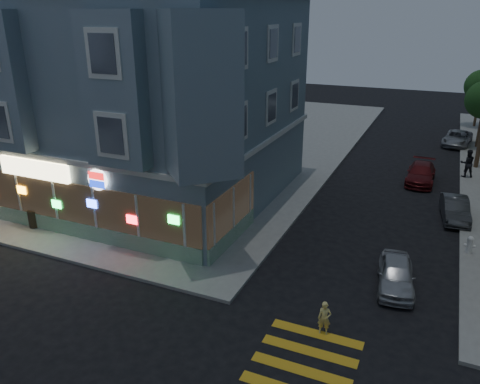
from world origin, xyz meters
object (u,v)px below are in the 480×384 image
Objects in this scene: running_child at (324,318)px; parked_car_c at (421,174)px; pedestrian_a at (467,163)px; trash_can at (34,218)px; parked_car_b at (455,209)px; traffic_signal at (198,192)px; parked_car_a at (396,275)px; fire_hydrant at (470,244)px; parked_car_d at (457,138)px.

parked_car_c is (1.91, 17.67, -0.02)m from running_child.
pedestrian_a is 2.08× the size of trash_can.
running_child is at bearing 60.25° from pedestrian_a.
traffic_signal is (-10.32, -9.52, 2.71)m from parked_car_b.
running_child is 4.45m from parked_car_a.
fire_hydrant is at bearing -73.50° from parked_car_c.
parked_car_b is 3.98× the size of trash_can.
parked_car_b is at bearing -68.39° from parked_car_c.
parked_car_d is (2.10, 10.87, -0.01)m from parked_car_c.
pedestrian_a is 0.40× the size of traffic_signal.
parked_car_d is 32.86m from trash_can.
parked_car_a is 17.64m from trash_can.
parked_car_c is at bearing -92.97° from parked_car_d.
parked_car_d reaches higher than parked_car_b.
parked_car_a is 24.62m from parked_car_d.
pedestrian_a is 8.93m from parked_car_d.
parked_car_a is at bearing 52.29° from running_child.
traffic_signal is (-10.92, -16.92, 2.21)m from pedestrian_a.
parked_car_d is 0.92× the size of traffic_signal.
pedestrian_a is at bearing 40.74° from trash_can.
trash_can is at bearing 178.02° from parked_car_a.
traffic_signal is at bearing 40.62° from pedestrian_a.
pedestrian_a reaches higher than fire_hydrant.
trash_can is at bearing -118.76° from parked_car_d.
traffic_signal is at bearing -178.95° from parked_car_a.
parked_car_d is at bearing 74.72° from traffic_signal.
running_child is 0.27× the size of traffic_signal.
pedestrian_a is 0.44× the size of parked_car_d.
parked_car_b is 14.30m from traffic_signal.
parked_car_b is 0.77× the size of traffic_signal.
parked_car_c is at bearing 67.70° from traffic_signal.
trash_can is at bearing 24.20° from pedestrian_a.
fire_hydrant is (2.75, 4.07, 0.00)m from parked_car_a.
pedestrian_a is 11.57m from fire_hydrant.
pedestrian_a is 15.86m from parked_car_a.
trash_can is (-9.33, -0.52, -2.70)m from traffic_signal.
parked_car_c reaches higher than parked_car_d.
parked_car_a is 4.13× the size of fire_hydrant.
parked_car_a is at bearing 63.66° from pedestrian_a.
fire_hydrant is at bearing 32.53° from traffic_signal.
traffic_signal is (-10.32, -25.82, 2.70)m from parked_car_d.
pedestrian_a is 26.73m from trash_can.
parked_car_d is (-0.60, 8.90, -0.49)m from pedestrian_a.
parked_car_b is 22.07m from trash_can.
parked_car_d is at bearing 91.83° from fire_hydrant.
fire_hydrant is at bearing -80.21° from parked_car_d.
parked_car_c is at bearing 104.33° from parked_car_b.
trash_can is (-20.30, -5.88, 0.01)m from fire_hydrant.
parked_car_d is (0.00, 16.30, 0.01)m from parked_car_b.
pedestrian_a is at bearing 63.66° from traffic_signal.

